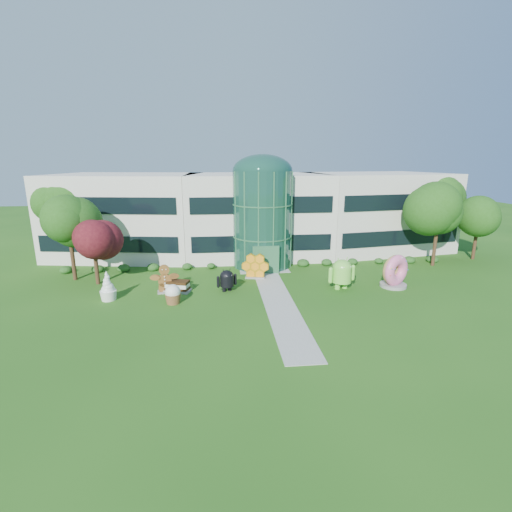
{
  "coord_description": "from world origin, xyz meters",
  "views": [
    {
      "loc": [
        -4.65,
        -25.63,
        10.86
      ],
      "look_at": [
        -1.29,
        6.0,
        2.6
      ],
      "focal_mm": 26.0,
      "sensor_mm": 36.0,
      "label": 1
    }
  ],
  "objects_px": {
    "android_black": "(227,279)",
    "donut": "(394,271)",
    "gingerbread": "(165,279)",
    "android_green": "(342,272)"
  },
  "relations": [
    {
      "from": "android_black",
      "to": "donut",
      "type": "distance_m",
      "value": 14.66
    },
    {
      "from": "gingerbread",
      "to": "android_green",
      "type": "bearing_deg",
      "value": -11.38
    },
    {
      "from": "android_black",
      "to": "gingerbread",
      "type": "distance_m",
      "value": 5.21
    },
    {
      "from": "android_green",
      "to": "donut",
      "type": "relative_size",
      "value": 1.03
    },
    {
      "from": "android_black",
      "to": "gingerbread",
      "type": "xyz_separation_m",
      "value": [
        -5.2,
        0.24,
        0.14
      ]
    },
    {
      "from": "android_green",
      "to": "gingerbread",
      "type": "height_order",
      "value": "android_green"
    },
    {
      "from": "android_green",
      "to": "donut",
      "type": "distance_m",
      "value": 4.74
    },
    {
      "from": "android_green",
      "to": "donut",
      "type": "xyz_separation_m",
      "value": [
        4.74,
        0.0,
        -0.05
      ]
    },
    {
      "from": "android_black",
      "to": "donut",
      "type": "height_order",
      "value": "donut"
    },
    {
      "from": "gingerbread",
      "to": "android_black",
      "type": "bearing_deg",
      "value": -11.43
    }
  ]
}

